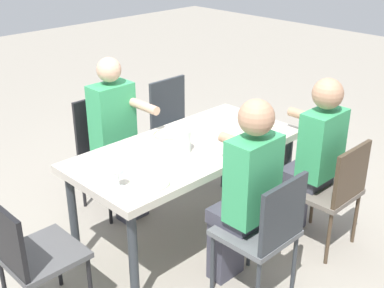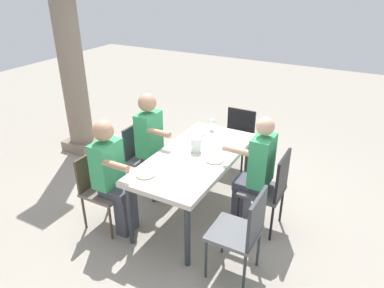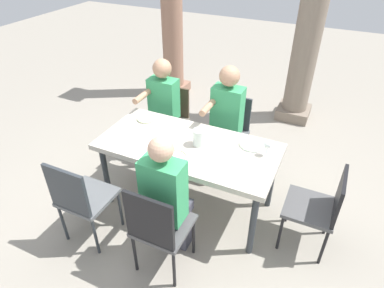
% 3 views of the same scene
% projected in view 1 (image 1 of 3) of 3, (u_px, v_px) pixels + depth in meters
% --- Properties ---
extents(ground_plane, '(16.00, 16.00, 0.00)m').
position_uv_depth(ground_plane, '(188.00, 235.00, 3.99)').
color(ground_plane, gray).
extents(dining_table, '(1.75, 0.84, 0.78)m').
position_uv_depth(dining_table, '(188.00, 155.00, 3.70)').
color(dining_table, beige).
rests_on(dining_table, ground).
extents(chair_west_north, '(0.44, 0.44, 0.86)m').
position_uv_depth(chair_west_north, '(333.00, 188.00, 3.66)').
color(chair_west_north, '#6A6158').
rests_on(chair_west_north, ground).
extents(chair_west_south, '(0.44, 0.44, 0.93)m').
position_uv_depth(chair_west_south, '(176.00, 122.00, 4.74)').
color(chair_west_south, '#5B5E61').
rests_on(chair_west_south, ground).
extents(chair_mid_north, '(0.44, 0.44, 0.90)m').
position_uv_depth(chair_mid_north, '(265.00, 229.00, 3.14)').
color(chair_mid_north, '#5B5E61').
rests_on(chair_mid_north, ground).
extents(chair_mid_south, '(0.44, 0.44, 0.95)m').
position_uv_depth(chair_mid_south, '(106.00, 146.00, 4.23)').
color(chair_mid_south, '#4F4F50').
rests_on(chair_mid_south, ground).
extents(chair_head_east, '(0.44, 0.44, 0.86)m').
position_uv_depth(chair_head_east, '(30.00, 252.00, 2.96)').
color(chair_head_east, '#4F4F50').
rests_on(chair_head_east, ground).
extents(diner_woman_green, '(0.35, 0.50, 1.35)m').
position_uv_depth(diner_woman_green, '(245.00, 190.00, 3.18)').
color(diner_woman_green, '#3F3F4C').
rests_on(diner_woman_green, ground).
extents(diner_man_white, '(0.35, 0.49, 1.33)m').
position_uv_depth(diner_man_white, '(118.00, 135.00, 4.05)').
color(diner_man_white, '#3F3F4C').
rests_on(diner_man_white, ground).
extents(diner_guest_third, '(0.35, 0.50, 1.30)m').
position_uv_depth(diner_guest_third, '(313.00, 155.00, 3.71)').
color(diner_guest_third, '#3F3F4C').
rests_on(diner_guest_third, ground).
extents(plate_0, '(0.21, 0.21, 0.02)m').
position_uv_depth(plate_0, '(267.00, 131.00, 3.91)').
color(plate_0, silver).
rests_on(plate_0, dining_table).
extents(fork_0, '(0.03, 0.17, 0.01)m').
position_uv_depth(fork_0, '(279.00, 126.00, 4.01)').
color(fork_0, silver).
rests_on(fork_0, dining_table).
extents(spoon_0, '(0.02, 0.17, 0.01)m').
position_uv_depth(spoon_0, '(255.00, 137.00, 3.81)').
color(spoon_0, silver).
rests_on(spoon_0, dining_table).
extents(plate_1, '(0.20, 0.20, 0.02)m').
position_uv_depth(plate_1, '(167.00, 135.00, 3.84)').
color(plate_1, silver).
rests_on(plate_1, dining_table).
extents(fork_1, '(0.02, 0.17, 0.01)m').
position_uv_depth(fork_1, '(181.00, 130.00, 3.93)').
color(fork_1, silver).
rests_on(fork_1, dining_table).
extents(spoon_1, '(0.02, 0.17, 0.01)m').
position_uv_depth(spoon_1, '(152.00, 141.00, 3.74)').
color(spoon_1, silver).
rests_on(spoon_1, dining_table).
extents(plate_2, '(0.25, 0.25, 0.02)m').
position_uv_depth(plate_2, '(150.00, 183.00, 3.14)').
color(plate_2, white).
rests_on(plate_2, dining_table).
extents(wine_glass_2, '(0.07, 0.07, 0.16)m').
position_uv_depth(wine_glass_2, '(118.00, 171.00, 3.06)').
color(wine_glass_2, white).
rests_on(wine_glass_2, dining_table).
extents(fork_2, '(0.02, 0.17, 0.01)m').
position_uv_depth(fork_2, '(168.00, 176.00, 3.24)').
color(fork_2, silver).
rests_on(fork_2, dining_table).
extents(spoon_2, '(0.02, 0.17, 0.01)m').
position_uv_depth(spoon_2, '(131.00, 192.00, 3.05)').
color(spoon_2, silver).
rests_on(spoon_2, dining_table).
extents(water_pitcher, '(0.12, 0.12, 0.16)m').
position_uv_depth(water_pitcher, '(182.00, 142.00, 3.55)').
color(water_pitcher, white).
rests_on(water_pitcher, dining_table).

